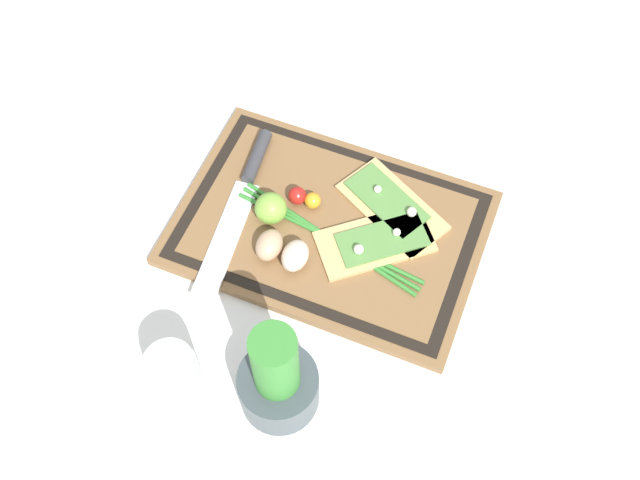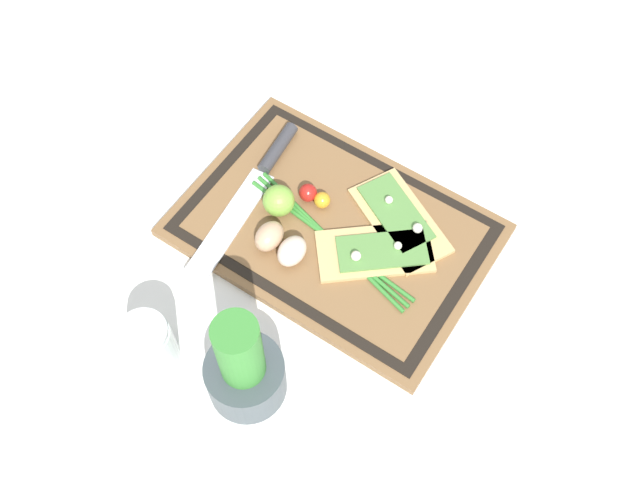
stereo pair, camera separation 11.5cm
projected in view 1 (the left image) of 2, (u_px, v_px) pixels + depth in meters
The scene contains 13 objects.
ground_plane at pixel (330, 230), 1.20m from camera, with size 6.00×6.00×0.00m, color white.
cutting_board at pixel (330, 228), 1.19m from camera, with size 0.48×0.33×0.02m.
pizza_slice_near at pixel (391, 206), 1.20m from camera, with size 0.20×0.16×0.02m.
pizza_slice_far at pixel (376, 241), 1.16m from camera, with size 0.19×0.18×0.02m.
knife at pixel (246, 184), 1.21m from camera, with size 0.07×0.32×0.02m.
egg_brown at pixel (269, 245), 1.14m from camera, with size 0.04×0.05×0.04m, color tan.
egg_pink at pixel (295, 256), 1.13m from camera, with size 0.04×0.05×0.04m, color beige.
lime at pixel (271, 208), 1.17m from camera, with size 0.05×0.05×0.05m, color #7FB742.
cherry_tomato_red at pixel (297, 196), 1.20m from camera, with size 0.03×0.03×0.03m, color red.
cherry_tomato_yellow at pixel (313, 201), 1.19m from camera, with size 0.03×0.03×0.03m, color gold.
scallion_bunch at pixel (329, 237), 1.17m from camera, with size 0.33×0.10×0.01m.
herb_pot at pixel (278, 381), 1.00m from camera, with size 0.11×0.11×0.20m.
sauce_jar at pixel (175, 376), 1.03m from camera, with size 0.07×0.07×0.10m.
Camera 1 is at (-0.22, 0.58, 1.03)m, focal length 42.00 mm.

